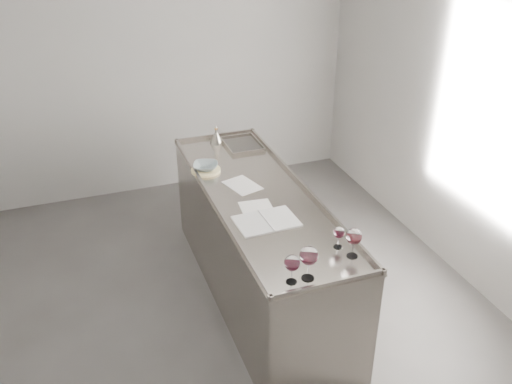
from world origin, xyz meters
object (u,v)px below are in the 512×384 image
object	(u,v)px
notebook	(266,221)
wine_glass_small	(339,233)
wine_funnel	(216,137)
counter	(259,246)
wine_glass_right	(354,237)
ceramic_bowl	(206,166)
wine_glass_left	(292,264)
wine_glass_middle	(309,257)

from	to	relation	value
notebook	wine_glass_small	bearing A→B (deg)	-56.00
wine_glass_small	wine_funnel	distance (m)	1.91
counter	wine_glass_small	world-z (taller)	wine_glass_small
wine_glass_right	ceramic_bowl	size ratio (longest dim) A/B	1.00
wine_glass_right	ceramic_bowl	bearing A→B (deg)	110.28
wine_glass_right	wine_glass_left	bearing A→B (deg)	-166.12
counter	wine_glass_small	distance (m)	1.05
wine_glass_right	counter	bearing A→B (deg)	105.89
wine_glass_middle	wine_funnel	distance (m)	2.13
wine_glass_small	counter	bearing A→B (deg)	105.68
wine_glass_right	notebook	world-z (taller)	wine_glass_right
wine_glass_left	ceramic_bowl	distance (m)	1.61
wine_glass_left	wine_glass_small	bearing A→B (deg)	29.04
wine_glass_middle	ceramic_bowl	size ratio (longest dim) A/B	1.10
wine_glass_left	wine_glass_middle	bearing A→B (deg)	0.00
wine_glass_left	wine_funnel	size ratio (longest dim) A/B	1.01
wine_glass_middle	wine_glass_small	size ratio (longest dim) A/B	1.48
counter	wine_glass_left	bearing A→B (deg)	-100.06
counter	ceramic_bowl	distance (m)	0.78
counter	wine_funnel	xyz separation A→B (m)	(-0.03, 1.05, 0.52)
wine_funnel	wine_glass_middle	bearing A→B (deg)	-91.56
wine_glass_right	notebook	bearing A→B (deg)	122.54
wine_glass_small	ceramic_bowl	xyz separation A→B (m)	(-0.51, 1.37, -0.06)
wine_funnel	wine_glass_right	bearing A→B (deg)	-81.44
wine_glass_small	wine_funnel	size ratio (longest dim) A/B	0.81
wine_glass_right	wine_funnel	size ratio (longest dim) A/B	1.09
wine_glass_left	wine_glass_middle	size ratio (longest dim) A/B	0.84
counter	wine_glass_middle	xyz separation A→B (m)	(-0.09, -1.08, 0.63)
wine_glass_middle	wine_glass_small	world-z (taller)	wine_glass_middle
wine_glass_left	wine_funnel	xyz separation A→B (m)	(0.16, 2.13, -0.08)
counter	wine_funnel	world-z (taller)	wine_funnel
counter	wine_glass_small	bearing A→B (deg)	-74.32
notebook	ceramic_bowl	xyz separation A→B (m)	(-0.18, 0.92, 0.04)
ceramic_bowl	wine_glass_left	bearing A→B (deg)	-87.03
notebook	wine_funnel	xyz separation A→B (m)	(0.06, 1.44, 0.05)
wine_glass_right	wine_glass_small	distance (m)	0.13
counter	wine_funnel	size ratio (longest dim) A/B	13.10
notebook	wine_glass_right	bearing A→B (deg)	-59.47
counter	notebook	distance (m)	0.62
wine_glass_small	notebook	size ratio (longest dim) A/B	0.34
wine_glass_left	wine_glass_right	bearing A→B (deg)	13.88
counter	notebook	xyz separation A→B (m)	(-0.09, -0.39, 0.47)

